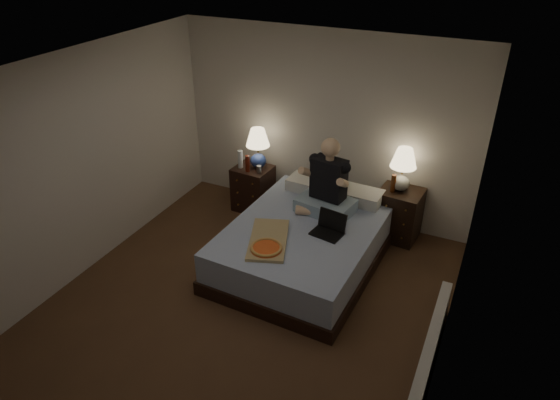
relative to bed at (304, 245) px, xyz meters
The scene contains 19 objects.
floor 1.05m from the bed, 105.44° to the right, with size 4.00×4.50×0.00m, color brown.
ceiling 2.46m from the bed, 105.44° to the right, with size 4.00×4.50×0.00m, color white.
wall_back 1.63m from the bed, 102.09° to the left, with size 4.00×2.50×0.00m, color silver.
wall_front 3.39m from the bed, 94.80° to the right, with size 4.00×2.50×0.00m, color silver.
wall_left 2.66m from the bed, 156.60° to the right, with size 4.50×2.50×0.00m, color silver.
wall_right 2.22m from the bed, 29.62° to the right, with size 4.50×2.50×0.00m, color silver.
bed is the anchor object (origin of this frame).
nightstand_left 1.46m from the bed, 142.03° to the left, with size 0.49×0.44×0.64m, color black.
nightstand_right 1.36m from the bed, 50.51° to the left, with size 0.52×0.47×0.67m, color black.
lamp_left 1.59m from the bed, 138.78° to the left, with size 0.32×0.32×0.56m, color #284195, non-canonical shape.
lamp_right 1.52m from the bed, 51.87° to the left, with size 0.32×0.32×0.56m, color #979890, non-canonical shape.
water_bottle 1.63m from the bed, 147.25° to the left, with size 0.07×0.07×0.25m, color silver.
soda_can 1.36m from the bed, 141.15° to the left, with size 0.07×0.07×0.10m, color #A3A39E.
beer_bottle_left 1.48m from the bed, 146.23° to the left, with size 0.06×0.06×0.23m, color #5E1A0D.
beer_bottle_right 1.35m from the bed, 52.16° to the left, with size 0.06×0.06×0.23m, color #50230B.
person 0.85m from the bed, 76.79° to the left, with size 0.66×0.52×0.93m, color black, non-canonical shape.
laptop 0.49m from the bed, 10.70° to the right, with size 0.34×0.28×0.24m, color black, non-canonical shape.
pizza_box 0.73m from the bed, 104.93° to the right, with size 0.40×0.76×0.08m, color tan, non-canonical shape.
radiator 1.92m from the bed, 30.19° to the right, with size 0.10×1.60×0.40m, color silver.
Camera 1 is at (2.09, -3.52, 3.65)m, focal length 32.00 mm.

